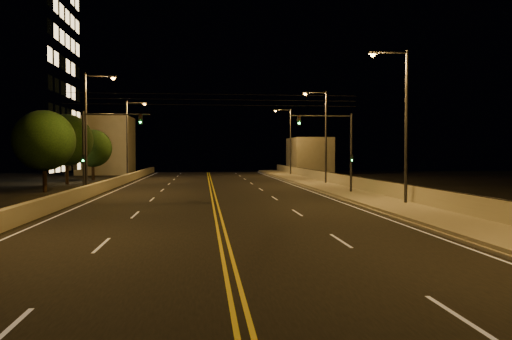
{
  "coord_description": "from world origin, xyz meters",
  "views": [
    {
      "loc": [
        -0.75,
        -8.2,
        3.42
      ],
      "look_at": [
        2.0,
        18.0,
        2.5
      ],
      "focal_mm": 35.0,
      "sensor_mm": 36.0,
      "label": 1
    }
  ],
  "objects": [
    {
      "name": "traffic_signal_right",
      "position": [
        10.04,
        30.68,
        4.09
      ],
      "size": [
        5.11,
        0.31,
        6.54
      ],
      "color": "#2D2D33",
      "rests_on": "ground"
    },
    {
      "name": "distant_building_right",
      "position": [
        16.5,
        72.34,
        2.91
      ],
      "size": [
        6.0,
        10.0,
        5.83
      ],
      "primitive_type": "cube",
      "color": "gray",
      "rests_on": "ground"
    },
    {
      "name": "road",
      "position": [
        0.0,
        20.0,
        0.01
      ],
      "size": [
        18.0,
        120.0,
        0.02
      ],
      "primitive_type": "cube",
      "color": "black",
      "rests_on": "ground"
    },
    {
      "name": "streetlight_3",
      "position": [
        11.54,
        63.17,
        5.59
      ],
      "size": [
        2.55,
        0.28,
        9.75
      ],
      "color": "#2D2D33",
      "rests_on": "ground"
    },
    {
      "name": "lane_markings",
      "position": [
        0.0,
        19.93,
        0.02
      ],
      "size": [
        17.32,
        116.0,
        0.0
      ],
      "color": "silver",
      "rests_on": "road"
    },
    {
      "name": "streetlight_6",
      "position": [
        -9.94,
        54.96,
        5.59
      ],
      "size": [
        2.55,
        0.28,
        9.75
      ],
      "color": "#2D2D33",
      "rests_on": "ground"
    },
    {
      "name": "jersey_barrier",
      "position": [
        -9.54,
        20.0,
        0.46
      ],
      "size": [
        0.45,
        120.0,
        0.92
      ],
      "primitive_type": "cube",
      "color": "#A6A18A",
      "rests_on": "ground"
    },
    {
      "name": "sidewalk",
      "position": [
        10.8,
        20.0,
        0.15
      ],
      "size": [
        3.6,
        120.0,
        0.3
      ],
      "primitive_type": "cube",
      "color": "gray",
      "rests_on": "ground"
    },
    {
      "name": "traffic_signal_left",
      "position": [
        -8.84,
        30.68,
        4.09
      ],
      "size": [
        5.11,
        0.31,
        6.54
      ],
      "color": "#2D2D33",
      "rests_on": "ground"
    },
    {
      "name": "streetlight_2",
      "position": [
        11.54,
        42.21,
        5.59
      ],
      "size": [
        2.55,
        0.28,
        9.75
      ],
      "color": "#2D2D33",
      "rests_on": "ground"
    },
    {
      "name": "curb",
      "position": [
        8.93,
        20.0,
        0.07
      ],
      "size": [
        0.14,
        120.0,
        0.15
      ],
      "primitive_type": "cube",
      "color": "gray",
      "rests_on": "ground"
    },
    {
      "name": "parapet_wall",
      "position": [
        12.45,
        20.0,
        0.8
      ],
      "size": [
        0.3,
        120.0,
        1.0
      ],
      "primitive_type": "cube",
      "color": "#A6A18A",
      "rests_on": "sidewalk"
    },
    {
      "name": "distant_building_left",
      "position": [
        -16.0,
        72.18,
        4.5
      ],
      "size": [
        8.0,
        8.0,
        9.0
      ],
      "primitive_type": "cube",
      "color": "gray",
      "rests_on": "ground"
    },
    {
      "name": "parapet_rail",
      "position": [
        12.45,
        20.0,
        1.33
      ],
      "size": [
        0.06,
        120.0,
        0.06
      ],
      "primitive_type": "cylinder",
      "rotation": [
        1.57,
        0.0,
        0.0
      ],
      "color": "black",
      "rests_on": "parapet_wall"
    },
    {
      "name": "streetlight_5",
      "position": [
        -9.94,
        33.26,
        5.59
      ],
      "size": [
        2.55,
        0.28,
        9.75
      ],
      "color": "#2D2D33",
      "rests_on": "ground"
    },
    {
      "name": "tree_2",
      "position": [
        -14.34,
        54.93,
        3.95
      ],
      "size": [
        4.63,
        4.63,
        6.28
      ],
      "color": "black",
      "rests_on": "ground"
    },
    {
      "name": "tree_1",
      "position": [
        -15.49,
        47.48,
        4.78
      ],
      "size": [
        5.59,
        5.59,
        7.58
      ],
      "color": "black",
      "rests_on": "ground"
    },
    {
      "name": "tree_0",
      "position": [
        -14.46,
        36.57,
        4.47
      ],
      "size": [
        5.23,
        5.23,
        7.09
      ],
      "color": "black",
      "rests_on": "ground"
    },
    {
      "name": "streetlight_1",
      "position": [
        11.54,
        21.71,
        5.59
      ],
      "size": [
        2.55,
        0.28,
        9.75
      ],
      "color": "#2D2D33",
      "rests_on": "ground"
    },
    {
      "name": "overhead_wires",
      "position": [
        0.0,
        29.5,
        7.4
      ],
      "size": [
        22.0,
        0.03,
        0.83
      ],
      "color": "black"
    }
  ]
}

